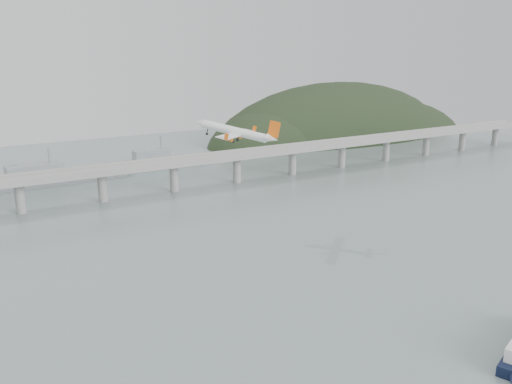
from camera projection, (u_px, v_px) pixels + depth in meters
ground at (331, 317)px, 203.99m from camera, size 900.00×900.00×0.00m
bridge at (144, 170)px, 364.51m from camera, size 800.00×22.00×23.90m
headland at (345, 151)px, 624.98m from camera, size 365.00×155.00×156.00m
airliner at (237, 132)px, 254.55m from camera, size 33.64×36.15×11.31m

